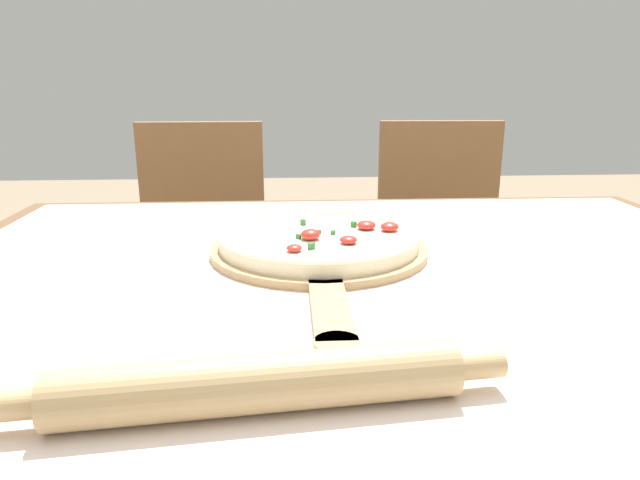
{
  "coord_description": "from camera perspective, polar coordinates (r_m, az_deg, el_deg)",
  "views": [
    {
      "loc": [
        -0.11,
        -0.78,
        1.01
      ],
      "look_at": [
        -0.06,
        0.05,
        0.77
      ],
      "focal_mm": 32.0,
      "sensor_mm": 36.0,
      "label": 1
    }
  ],
  "objects": [
    {
      "name": "pizza_peel",
      "position": [
        0.88,
        -0.03,
        -1.37
      ],
      "size": [
        0.34,
        0.53,
        0.01
      ],
      "color": "tan",
      "rests_on": "towel_cloth"
    },
    {
      "name": "chair_left",
      "position": [
        1.77,
        -11.77,
        -0.84
      ],
      "size": [
        0.4,
        0.4,
        0.88
      ],
      "rotation": [
        0.0,
        0.0,
        -0.0
      ],
      "color": "brown",
      "rests_on": "ground_plane"
    },
    {
      "name": "dining_table",
      "position": [
        0.87,
        4.14,
        -9.16
      ],
      "size": [
        1.35,
        1.01,
        0.73
      ],
      "color": "brown",
      "rests_on": "ground_plane"
    },
    {
      "name": "chair_right",
      "position": [
        1.81,
        12.0,
        -0.45
      ],
      "size": [
        0.42,
        0.42,
        0.88
      ],
      "rotation": [
        0.0,
        0.0,
        -0.05
      ],
      "color": "brown",
      "rests_on": "ground_plane"
    },
    {
      "name": "pizza",
      "position": [
        0.9,
        -0.07,
        0.22
      ],
      "size": [
        0.31,
        0.31,
        0.04
      ],
      "color": "beige",
      "rests_on": "pizza_peel"
    },
    {
      "name": "towel_cloth",
      "position": [
        0.84,
        4.27,
        -3.03
      ],
      "size": [
        1.27,
        0.93,
        0.0
      ],
      "color": "silver",
      "rests_on": "dining_table"
    },
    {
      "name": "rolling_pin",
      "position": [
        0.49,
        -6.08,
        -14.06
      ],
      "size": [
        0.43,
        0.09,
        0.05
      ],
      "rotation": [
        0.0,
        0.0,
        0.11
      ],
      "color": "tan",
      "rests_on": "towel_cloth"
    }
  ]
}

